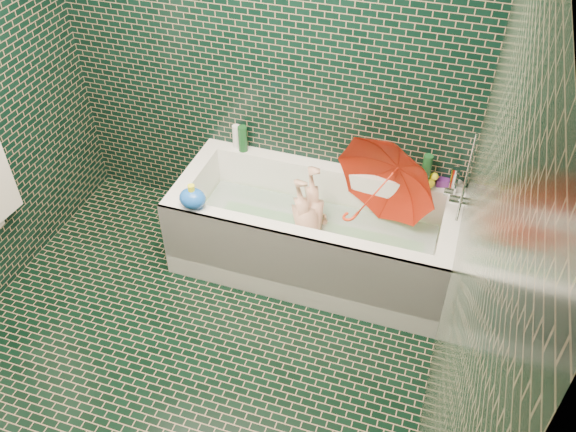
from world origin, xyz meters
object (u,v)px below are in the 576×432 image
(bathtub, at_px, (312,240))
(rubber_duck, at_px, (428,181))
(child, at_px, (311,230))
(umbrella, at_px, (376,192))
(bath_toy, at_px, (192,198))

(bathtub, bearing_deg, rubber_duck, 27.07)
(child, height_order, umbrella, umbrella)
(child, xyz_separation_m, umbrella, (0.36, 0.10, 0.31))
(bathtub, distance_m, bath_toy, 0.82)
(bathtub, xyz_separation_m, child, (-0.01, -0.02, 0.10))
(child, relative_size, rubber_duck, 6.07)
(bathtub, xyz_separation_m, rubber_duck, (0.62, 0.32, 0.39))
(rubber_duck, distance_m, bath_toy, 1.40)
(bathtub, relative_size, umbrella, 2.74)
(child, bearing_deg, umbrella, 124.76)
(bath_toy, bearing_deg, bathtub, 1.43)
(rubber_duck, relative_size, bath_toy, 0.67)
(child, distance_m, bath_toy, 0.76)
(bathtub, bearing_deg, bath_toy, -154.94)
(umbrella, height_order, rubber_duck, umbrella)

